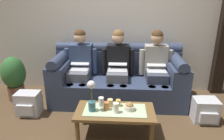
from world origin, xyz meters
The scene contains 16 objects.
back_wall_patterned centered at (0.00, 1.70, 1.45)m, with size 6.00×0.12×2.90m, color silver.
couch centered at (0.00, 1.17, 0.37)m, with size 2.21×0.88×0.96m.
person_left centered at (-0.64, 1.17, 0.66)m, with size 0.56×0.67×1.22m.
person_middle centered at (0.00, 1.17, 0.66)m, with size 0.56×0.67×1.22m.
person_right centered at (0.64, 1.17, 0.66)m, with size 0.56×0.67×1.22m.
coffee_table centered at (0.00, 0.16, 0.31)m, with size 1.01×0.49×0.37m.
flower_vase centered at (-0.29, 0.11, 0.57)m, with size 0.10×0.10×0.41m.
snack_bowl centered at (0.18, 0.16, 0.41)m, with size 0.13×0.13×0.11m.
cup_near_left centered at (-0.11, 0.15, 0.42)m, with size 0.07×0.07×0.10m, color #B26633.
cup_near_right centered at (0.04, 0.25, 0.41)m, with size 0.07×0.07×0.09m, color gold.
cup_far_center centered at (-0.18, 0.24, 0.43)m, with size 0.07×0.07×0.12m, color white.
cup_far_left centered at (0.01, 0.09, 0.43)m, with size 0.07×0.07×0.13m, color white.
cup_far_right centered at (-0.07, 0.24, 0.41)m, with size 0.07×0.07×0.10m, color #DBB77A.
backpack_left centered at (-1.34, 0.56, 0.18)m, with size 0.35×0.29×0.36m.
backpack_right centered at (1.29, 0.54, 0.17)m, with size 0.34×0.32×0.34m.
potted_plant centered at (-1.79, 1.05, 0.43)m, with size 0.40×0.40×0.78m.
Camera 1 is at (0.10, -2.17, 1.72)m, focal length 33.21 mm.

